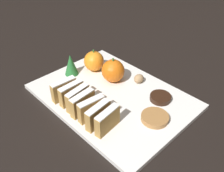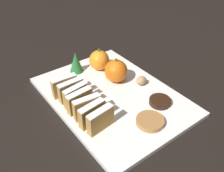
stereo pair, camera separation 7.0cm
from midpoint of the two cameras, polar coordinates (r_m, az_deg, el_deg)
ground_plane at (r=0.72m, az=-2.76°, el=-2.78°), size 6.00×6.00×0.00m
serving_platter at (r=0.72m, az=-2.78°, el=-2.41°), size 0.32×0.43×0.01m
stollen_slice_front at (r=0.59m, az=-4.43°, el=-7.98°), size 0.07×0.03×0.06m
stollen_slice_second at (r=0.61m, az=-6.52°, el=-6.82°), size 0.07×0.03×0.06m
stollen_slice_third at (r=0.63m, az=-7.90°, el=-5.36°), size 0.07×0.03×0.06m
stollen_slice_fourth at (r=0.65m, az=-9.60°, el=-4.21°), size 0.07×0.02×0.06m
stollen_slice_fifth at (r=0.67m, az=-10.80°, el=-2.91°), size 0.07×0.03×0.06m
stollen_slice_sixth at (r=0.69m, az=-12.12°, el=-1.78°), size 0.07×0.02×0.06m
stollen_slice_back at (r=0.70m, az=-13.70°, el=-0.88°), size 0.07×0.02×0.06m
orange_near at (r=0.75m, az=-2.41°, el=3.41°), size 0.07×0.07×0.08m
orange_far at (r=0.81m, az=-6.63°, el=5.60°), size 0.07×0.07×0.07m
walnut at (r=0.76m, az=3.54°, el=1.61°), size 0.03×0.03×0.03m
chocolate_cookie at (r=0.70m, az=8.24°, el=-2.76°), size 0.06×0.06×0.01m
gingerbread_cookie at (r=0.64m, az=6.69°, el=-7.34°), size 0.07×0.07×0.01m
evergreen_sprig at (r=0.80m, az=-11.88°, el=4.75°), size 0.04×0.04×0.07m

